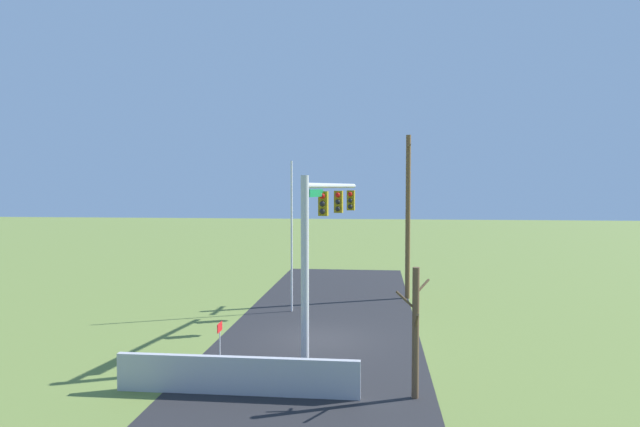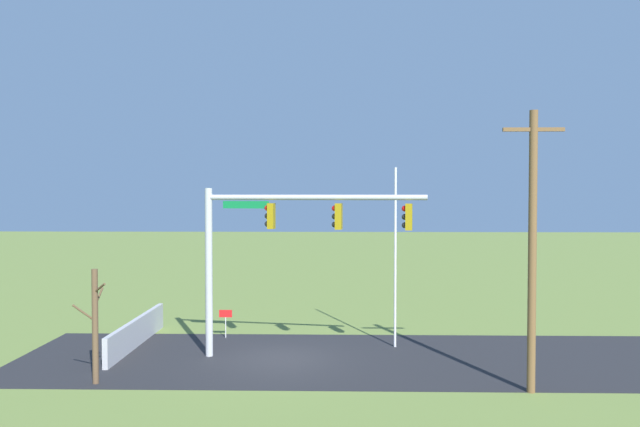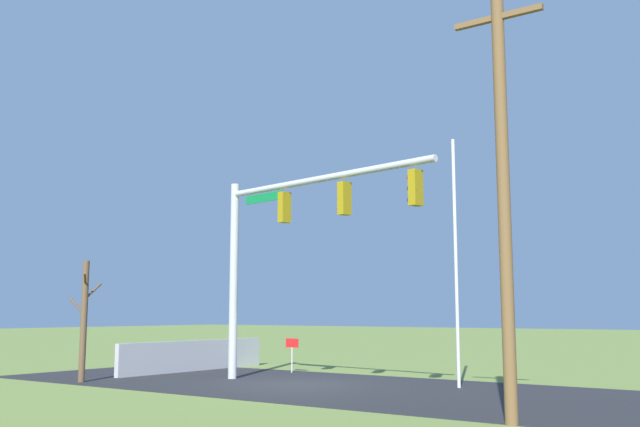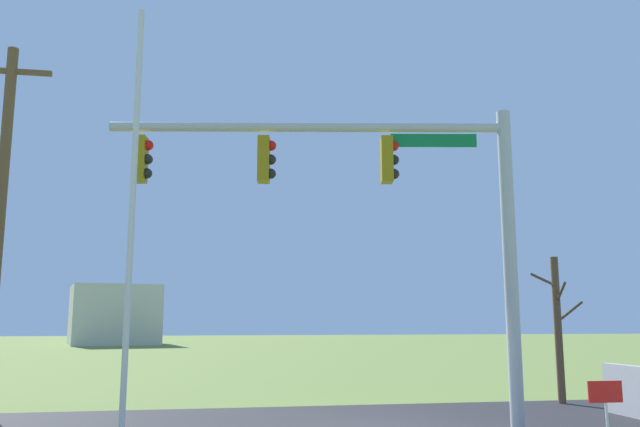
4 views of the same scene
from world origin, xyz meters
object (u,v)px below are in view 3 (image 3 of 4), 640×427
bare_tree (84,319)px  open_sign (292,347)px  flagpole (456,261)px  utility_pole (504,190)px  signal_mast (287,230)px

bare_tree → open_sign: (-3.14, -6.67, -1.05)m
bare_tree → open_sign: size_ratio=3.10×
open_sign → flagpole: bearing=168.4°
utility_pole → bare_tree: (14.04, -0.57, -2.64)m
flagpole → open_sign: bearing=-11.6°
flagpole → utility_pole: size_ratio=0.83×
utility_pole → open_sign: (10.90, -7.24, -3.68)m
utility_pole → bare_tree: size_ratio=2.34×
signal_mast → open_sign: bearing=-54.9°
utility_pole → open_sign: utility_pole is taller
bare_tree → open_sign: 7.45m
utility_pole → open_sign: size_ratio=7.25×
flagpole → bare_tree: size_ratio=1.93×
flagpole → utility_pole: (-3.72, 5.77, 0.93)m
signal_mast → bare_tree: 6.99m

